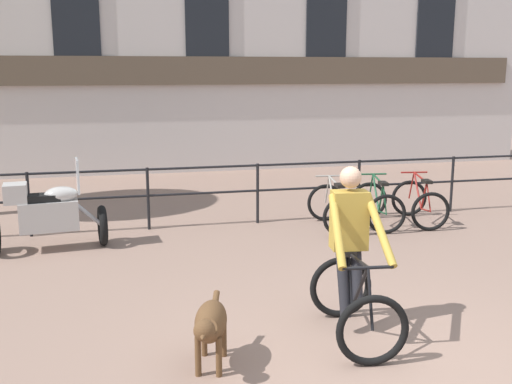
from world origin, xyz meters
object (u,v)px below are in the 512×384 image
(dog, at_px, (210,324))
(parked_bicycle_near_lamp, at_px, (334,208))
(cyclist_with_bike, at_px, (353,262))
(parked_motorcycle, at_px, (48,213))
(parked_bicycle_mid_right, at_px, (419,203))
(parked_bicycle_mid_left, at_px, (377,205))

(dog, bearing_deg, parked_bicycle_near_lamp, 73.66)
(cyclist_with_bike, height_order, parked_bicycle_near_lamp, cyclist_with_bike)
(cyclist_with_bike, height_order, dog, cyclist_with_bike)
(parked_motorcycle, xyz_separation_m, parked_bicycle_mid_right, (6.12, 0.19, -0.20))
(cyclist_with_bike, relative_size, dog, 1.74)
(parked_bicycle_mid_left, bearing_deg, parked_bicycle_near_lamp, 8.37)
(dog, height_order, parked_bicycle_mid_left, parked_bicycle_mid_left)
(parked_bicycle_near_lamp, bearing_deg, cyclist_with_bike, 76.56)
(dog, relative_size, parked_bicycle_near_lamp, 0.84)
(dog, bearing_deg, parked_bicycle_mid_left, 66.84)
(parked_bicycle_near_lamp, relative_size, parked_bicycle_mid_left, 0.97)
(parked_bicycle_near_lamp, xyz_separation_m, parked_bicycle_mid_left, (0.79, 0.00, 0.00))
(parked_bicycle_mid_left, xyz_separation_m, parked_bicycle_mid_right, (0.79, -0.00, -0.00))
(cyclist_with_bike, height_order, parked_bicycle_mid_right, cyclist_with_bike)
(cyclist_with_bike, distance_m, parked_bicycle_mid_left, 4.43)
(cyclist_with_bike, relative_size, parked_bicycle_near_lamp, 1.47)
(dog, bearing_deg, parked_bicycle_mid_right, 61.13)
(dog, relative_size, parked_motorcycle, 0.58)
(parked_motorcycle, height_order, parked_bicycle_mid_left, parked_motorcycle)
(dog, height_order, parked_bicycle_near_lamp, parked_bicycle_near_lamp)
(parked_motorcycle, bearing_deg, cyclist_with_bike, -144.25)
(parked_bicycle_mid_right, bearing_deg, dog, 52.81)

